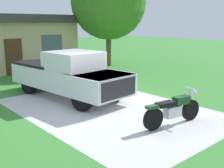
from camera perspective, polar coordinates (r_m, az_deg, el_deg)
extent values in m
plane|color=#397C32|center=(9.86, -0.52, -5.22)|extent=(80.00, 80.00, 0.00)
cube|color=silver|center=(9.86, -0.52, -5.21)|extent=(5.35, 7.86, 0.01)
cylinder|color=black|center=(9.06, 15.86, -5.15)|extent=(0.67, 0.21, 0.66)
cylinder|color=black|center=(8.00, 8.48, -7.17)|extent=(0.67, 0.21, 0.66)
cube|color=silver|center=(8.47, 12.32, -5.56)|extent=(0.59, 0.33, 0.32)
cube|color=#194723|center=(8.63, 14.05, -3.23)|extent=(0.55, 0.33, 0.24)
cube|color=black|center=(8.18, 10.93, -4.09)|extent=(0.63, 0.36, 0.12)
cube|color=#194723|center=(7.88, 8.57, -4.64)|extent=(0.50, 0.26, 0.08)
cylinder|color=silver|center=(8.96, 16.00, -2.89)|extent=(0.34, 0.11, 0.77)
cylinder|color=silver|center=(8.88, 16.13, -0.90)|extent=(0.14, 0.70, 0.04)
sphere|color=silver|center=(9.00, 16.57, -1.67)|extent=(0.16, 0.16, 0.16)
cylinder|color=black|center=(10.78, 0.40, -1.36)|extent=(0.38, 0.86, 0.84)
cylinder|color=black|center=(9.68, -6.24, -3.05)|extent=(0.38, 0.86, 0.84)
cylinder|color=black|center=(13.35, -10.67, 1.15)|extent=(0.38, 0.86, 0.84)
cylinder|color=black|center=(12.48, -16.75, 0.04)|extent=(0.38, 0.86, 0.84)
cube|color=silver|center=(11.46, -9.03, 1.27)|extent=(2.53, 5.77, 0.80)
cube|color=silver|center=(10.02, -2.58, 1.55)|extent=(2.07, 2.07, 0.20)
cube|color=silver|center=(11.03, -7.88, 4.82)|extent=(1.97, 2.06, 0.70)
cube|color=#3F4C56|center=(10.43, -5.09, 3.90)|extent=(1.71, 0.32, 0.60)
cube|color=black|center=(12.66, -13.38, 3.31)|extent=(2.12, 2.57, 0.50)
cube|color=black|center=(9.46, 1.36, -0.97)|extent=(1.70, 0.26, 0.64)
cylinder|color=brown|center=(19.57, -0.70, 7.54)|extent=(0.36, 0.36, 2.60)
sphere|color=#3B7721|center=(19.54, -0.72, 16.60)|extent=(5.12, 5.12, 5.12)
cube|color=#4C2D19|center=(17.12, -19.53, 5.26)|extent=(1.00, 0.08, 2.10)
cube|color=#4C5966|center=(18.14, -12.23, 8.14)|extent=(1.40, 0.06, 1.10)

